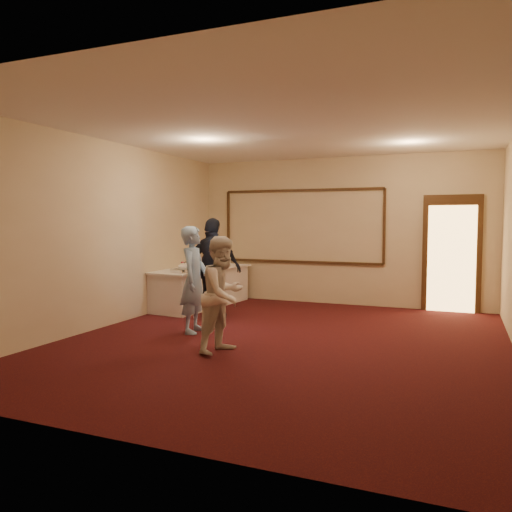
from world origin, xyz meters
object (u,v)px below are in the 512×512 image
Objects in this scene: pavlova_tray at (186,268)px; plate_stack_b at (217,263)px; buffet_table at (200,287)px; cupcake_stand at (211,257)px; guest at (213,269)px; man at (194,280)px; plate_stack_a at (202,264)px; tart at (196,269)px; woman at (223,294)px.

plate_stack_b is at bearing 91.07° from pavlova_tray.
buffet_table is 5.82× the size of cupcake_stand.
plate_stack_b is (0.38, -0.50, -0.08)m from cupcake_stand.
guest is (0.69, -1.49, 0.03)m from plate_stack_b.
buffet_table is 1.09m from cupcake_stand.
guest is (-0.21, 1.05, 0.07)m from man.
tart is at bearing -73.17° from plate_stack_a.
buffet_table is 0.99m from pavlova_tray.
woman reaches higher than tart.
plate_stack_a is at bearing 17.54° from man.
guest is (0.67, -0.21, 0.03)m from pavlova_tray.
plate_stack_b is 0.11× the size of man.
man reaches higher than plate_stack_b.
buffet_table is at bearing 45.99° from woman.
cupcake_stand is 0.29× the size of woman.
woman is at bearing -60.63° from cupcake_stand.
tart is at bearing 97.05° from pavlova_tray.
guest reaches higher than plate_stack_b.
buffet_table is 3.61m from woman.
pavlova_tray is at bearing -88.93° from plate_stack_b.
plate_stack_b reaches higher than plate_stack_a.
plate_stack_b is 0.12× the size of woman.
tart is at bearing -72.91° from buffet_table.
tart is at bearing 20.04° from man.
cupcake_stand is 0.63m from plate_stack_b.
plate_stack_a is 2.50m from man.
tart is at bearing -43.72° from guest.
buffet_table is at bearing 101.71° from pavlova_tray.
plate_stack_a is 0.90× the size of plate_stack_b.
cupcake_stand is at bearing 103.57° from buffet_table.
pavlova_tray is 2.09× the size of tart.
man is 0.92× the size of guest.
tart is 0.17× the size of man.
guest is at bearing -53.62° from plate_stack_a.
cupcake_stand is 0.27× the size of man.
pavlova_tray is at bearing -78.29° from buffet_table.
plate_stack_a is 0.11× the size of woman.
man reaches higher than cupcake_stand.
woman is at bearing 119.96° from guest.
buffet_table is 1.58× the size of man.
guest is (0.73, -0.68, 0.08)m from tart.
pavlova_tray reaches higher than plate_stack_a.
man is at bearing -61.60° from tart.
woman is 2.23m from guest.
plate_stack_b reaches higher than tart.
buffet_table is 13.88× the size of plate_stack_b.
buffet_table is 2.41m from man.
plate_stack_b is at bearing 40.63° from woman.
pavlova_tray is 3.40× the size of plate_stack_a.
pavlova_tray is 1.83m from cupcake_stand.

